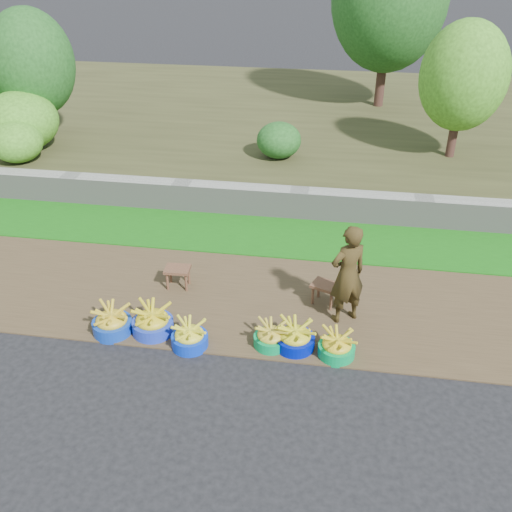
% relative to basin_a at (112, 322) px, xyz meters
% --- Properties ---
extents(ground_plane, '(120.00, 120.00, 0.00)m').
position_rel_basin_a_xyz_m(ground_plane, '(2.16, -0.25, -0.18)').
color(ground_plane, black).
rests_on(ground_plane, ground).
extents(dirt_shoulder, '(80.00, 2.50, 0.02)m').
position_rel_basin_a_xyz_m(dirt_shoulder, '(2.16, 1.00, -0.17)').
color(dirt_shoulder, '#4A3A25').
rests_on(dirt_shoulder, ground).
extents(grass_verge, '(80.00, 1.50, 0.04)m').
position_rel_basin_a_xyz_m(grass_verge, '(2.16, 3.00, -0.16)').
color(grass_verge, '#166811').
rests_on(grass_verge, ground).
extents(retaining_wall, '(80.00, 0.35, 0.55)m').
position_rel_basin_a_xyz_m(retaining_wall, '(2.16, 3.85, 0.10)').
color(retaining_wall, gray).
rests_on(retaining_wall, ground).
extents(earth_bank, '(80.00, 10.00, 0.50)m').
position_rel_basin_a_xyz_m(earth_bank, '(2.16, 8.75, 0.07)').
color(earth_bank, '#3D3D1F').
rests_on(earth_bank, ground).
extents(vegetation, '(34.37, 8.26, 4.46)m').
position_rel_basin_a_xyz_m(vegetation, '(1.86, 7.40, 2.34)').
color(vegetation, '#3C241D').
rests_on(vegetation, earth_bank).
extents(basin_a, '(0.53, 0.53, 0.40)m').
position_rel_basin_a_xyz_m(basin_a, '(0.00, 0.00, 0.00)').
color(basin_a, '#113BAF').
rests_on(basin_a, ground).
extents(basin_b, '(0.56, 0.56, 0.42)m').
position_rel_basin_a_xyz_m(basin_b, '(0.54, 0.08, 0.01)').
color(basin_b, '#1E39C2').
rests_on(basin_b, ground).
extents(basin_c, '(0.48, 0.48, 0.36)m').
position_rel_basin_a_xyz_m(basin_c, '(1.10, -0.12, -0.02)').
color(basin_c, '#0932CD').
rests_on(basin_c, ground).
extents(basin_d, '(0.45, 0.45, 0.34)m').
position_rel_basin_a_xyz_m(basin_d, '(2.14, 0.05, -0.03)').
color(basin_d, '#028E49').
rests_on(basin_d, ground).
extents(basin_e, '(0.51, 0.51, 0.38)m').
position_rel_basin_a_xyz_m(basin_e, '(2.46, 0.06, -0.01)').
color(basin_e, '#0010A7').
rests_on(basin_e, ground).
extents(basin_f, '(0.47, 0.47, 0.35)m').
position_rel_basin_a_xyz_m(basin_f, '(3.00, -0.02, -0.02)').
color(basin_f, '#019249').
rests_on(basin_f, ground).
extents(stool_left, '(0.39, 0.30, 0.33)m').
position_rel_basin_a_xyz_m(stool_left, '(0.58, 1.19, 0.10)').
color(stool_left, brown).
rests_on(stool_left, dirt_shoulder).
extents(stool_right, '(0.45, 0.40, 0.33)m').
position_rel_basin_a_xyz_m(stool_right, '(2.79, 1.10, 0.10)').
color(stool_right, brown).
rests_on(stool_right, dirt_shoulder).
extents(vendor_woman, '(0.63, 0.58, 1.45)m').
position_rel_basin_a_xyz_m(vendor_woman, '(3.07, 0.77, 0.57)').
color(vendor_woman, black).
rests_on(vendor_woman, dirt_shoulder).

